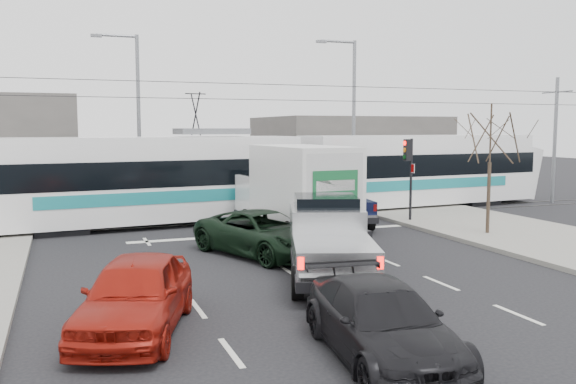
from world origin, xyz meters
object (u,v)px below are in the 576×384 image
object	(u,v)px
tram	(298,174)
dark_car	(382,322)
navy_pickup	(337,201)
street_lamp_far	(135,111)
green_car	(264,233)
street_lamp_near	(351,112)
red_car	(136,294)
bare_tree	(490,139)
box_truck	(296,193)
traffic_signal	(409,162)
silver_pickup	(328,238)

from	to	relation	value
tram	dark_car	world-z (taller)	tram
navy_pickup	street_lamp_far	bearing A→B (deg)	139.17
green_car	street_lamp_far	bearing A→B (deg)	78.89
street_lamp_near	green_car	bearing A→B (deg)	-127.19
red_car	dark_car	size ratio (longest dim) A/B	0.99
bare_tree	box_truck	bearing A→B (deg)	162.86
traffic_signal	red_car	size ratio (longest dim) A/B	0.77
street_lamp_near	dark_car	distance (m)	23.83
navy_pickup	dark_car	world-z (taller)	navy_pickup
street_lamp_near	green_car	world-z (taller)	street_lamp_near
tram	silver_pickup	xyz separation A→B (m)	(-3.60, -11.60, -0.92)
street_lamp_near	street_lamp_far	size ratio (longest dim) A/B	1.00
street_lamp_far	silver_pickup	size ratio (longest dim) A/B	1.39
street_lamp_far	navy_pickup	xyz separation A→B (m)	(7.56, -8.68, -4.07)
green_car	tram	bearing A→B (deg)	40.46
street_lamp_far	silver_pickup	xyz separation A→B (m)	(3.33, -17.18, -4.00)
silver_pickup	dark_car	world-z (taller)	silver_pickup
red_car	green_car	bearing A→B (deg)	72.14
tram	red_car	xyz separation A→B (m)	(-9.27, -14.59, -1.22)
silver_pickup	tram	bearing A→B (deg)	91.66
traffic_signal	dark_car	bearing A→B (deg)	-123.13
bare_tree	silver_pickup	size ratio (longest dim) A/B	0.77
box_truck	traffic_signal	bearing A→B (deg)	12.45
street_lamp_near	red_car	bearing A→B (deg)	-127.29
street_lamp_near	traffic_signal	bearing A→B (deg)	-96.41
street_lamp_near	navy_pickup	world-z (taller)	street_lamp_near
box_truck	green_car	xyz separation A→B (m)	(-2.14, -2.54, -1.02)
bare_tree	dark_car	bearing A→B (deg)	-136.01
tram	green_car	xyz separation A→B (m)	(-4.42, -8.26, -1.29)
dark_car	red_car	bearing A→B (deg)	149.10
street_lamp_far	traffic_signal	bearing A→B (deg)	-41.72
red_car	dark_car	xyz separation A→B (m)	(4.02, -3.08, -0.11)
bare_tree	green_car	xyz separation A→B (m)	(-9.27, -0.34, -3.05)
bare_tree	tram	distance (m)	9.45
silver_pickup	navy_pickup	size ratio (longest dim) A/B	1.24
box_truck	green_car	bearing A→B (deg)	-134.24
tram	dark_car	xyz separation A→B (m)	(-5.25, -17.67, -1.34)
tram	navy_pickup	bearing A→B (deg)	-83.94
box_truck	red_car	bearing A→B (deg)	-132.42
dark_car	silver_pickup	bearing A→B (deg)	81.37
traffic_signal	green_car	size ratio (longest dim) A/B	0.68
silver_pickup	box_truck	size ratio (longest dim) A/B	0.89
navy_pickup	red_car	bearing A→B (deg)	-122.60
traffic_signal	navy_pickup	xyz separation A→B (m)	(-3.10, 0.82, -1.70)
box_truck	red_car	xyz separation A→B (m)	(-6.99, -8.88, -0.96)
bare_tree	traffic_signal	bearing A→B (deg)	105.76
tram	silver_pickup	world-z (taller)	tram
traffic_signal	street_lamp_far	world-z (taller)	street_lamp_far
dark_car	street_lamp_far	bearing A→B (deg)	100.71
navy_pickup	red_car	world-z (taller)	navy_pickup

